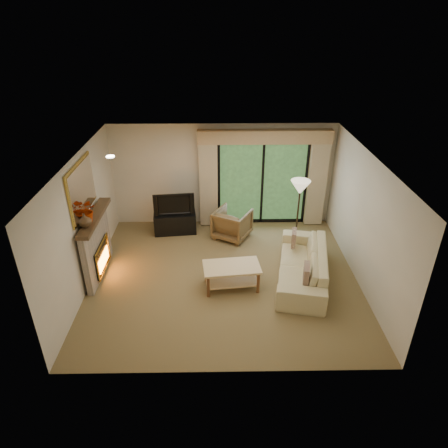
{
  "coord_description": "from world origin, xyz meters",
  "views": [
    {
      "loc": [
        -0.12,
        -6.86,
        4.96
      ],
      "look_at": [
        0.0,
        0.3,
        1.1
      ],
      "focal_mm": 32.0,
      "sensor_mm": 36.0,
      "label": 1
    }
  ],
  "objects_px": {
    "armchair": "(232,224)",
    "coffee_table": "(232,276)",
    "sofa": "(302,264)",
    "media_console": "(175,223)"
  },
  "relations": [
    {
      "from": "coffee_table",
      "to": "armchair",
      "type": "bearing_deg",
      "value": 81.3
    },
    {
      "from": "armchair",
      "to": "sofa",
      "type": "height_order",
      "value": "armchair"
    },
    {
      "from": "armchair",
      "to": "sofa",
      "type": "distance_m",
      "value": 2.22
    },
    {
      "from": "armchair",
      "to": "coffee_table",
      "type": "height_order",
      "value": "armchair"
    },
    {
      "from": "media_console",
      "to": "coffee_table",
      "type": "relative_size",
      "value": 0.92
    },
    {
      "from": "armchair",
      "to": "coffee_table",
      "type": "xyz_separation_m",
      "value": [
        -0.08,
        -2.01,
        -0.11
      ]
    },
    {
      "from": "sofa",
      "to": "coffee_table",
      "type": "bearing_deg",
      "value": -67.97
    },
    {
      "from": "sofa",
      "to": "armchair",
      "type": "bearing_deg",
      "value": -129.98
    },
    {
      "from": "media_console",
      "to": "armchair",
      "type": "xyz_separation_m",
      "value": [
        1.42,
        -0.28,
        0.11
      ]
    },
    {
      "from": "coffee_table",
      "to": "sofa",
      "type": "bearing_deg",
      "value": 4.18
    }
  ]
}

